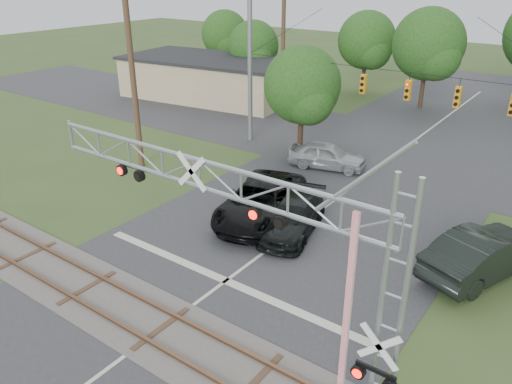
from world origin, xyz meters
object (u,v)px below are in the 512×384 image
Objects in this scene: crossing_gantry at (263,255)px; commercial_building at (210,78)px; sedan_silver at (327,155)px; car_dark at (293,217)px; pickup_black at (261,201)px; traffic_signal_span at (402,78)px.

crossing_gantry is 36.03m from commercial_building.
car_dark is at bearing -176.96° from sedan_silver.
crossing_gantry is at bearing -53.91° from commercial_building.
commercial_building is (-17.39, 9.43, 1.05)m from sedan_silver.
pickup_black is 2.03m from car_dark.
commercial_building is (-19.96, 17.49, 1.10)m from car_dark.
traffic_signal_span reaches higher than pickup_black.
crossing_gantry reaches higher than commercial_building.
car_dark is (-4.49, 8.82, -4.01)m from crossing_gantry.
traffic_signal_span reaches higher than car_dark.
sedan_silver is 0.28× the size of commercial_building.
commercial_building reaches higher than sedan_silver.
commercial_building is at bearing 121.17° from pickup_black.
sedan_silver is at bearing 93.74° from car_dark.
car_dark is (-0.93, -9.55, -4.87)m from traffic_signal_span.
sedan_silver is (-2.57, 8.06, 0.05)m from car_dark.
car_dark is at bearing -22.63° from pickup_black.
crossing_gantry is 0.59× the size of traffic_signal_span.
pickup_black reaches higher than car_dark.
crossing_gantry is at bearing -76.98° from car_dark.
traffic_signal_span is at bearing -81.66° from sedan_silver.
pickup_black is 0.40× the size of commercial_building.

